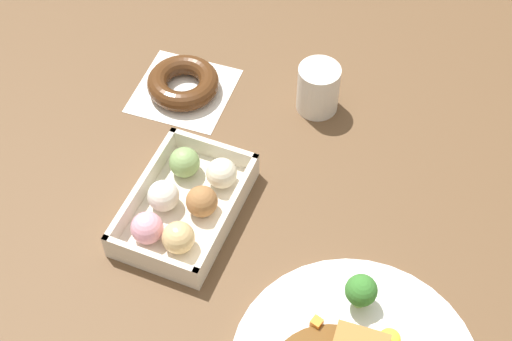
% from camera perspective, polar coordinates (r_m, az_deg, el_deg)
% --- Properties ---
extents(ground_plane, '(1.60, 1.60, 0.00)m').
position_cam_1_polar(ground_plane, '(0.98, 1.16, -5.55)').
color(ground_plane, brown).
extents(donut_box, '(0.20, 0.13, 0.05)m').
position_cam_1_polar(donut_box, '(0.99, -5.54, -2.54)').
color(donut_box, beige).
rests_on(donut_box, ground_plane).
extents(chocolate_ring_donut, '(0.15, 0.15, 0.03)m').
position_cam_1_polar(chocolate_ring_donut, '(1.14, -5.61, 6.66)').
color(chocolate_ring_donut, white).
rests_on(chocolate_ring_donut, ground_plane).
extents(coffee_mug, '(0.06, 0.06, 0.08)m').
position_cam_1_polar(coffee_mug, '(1.10, 4.80, 6.30)').
color(coffee_mug, silver).
rests_on(coffee_mug, ground_plane).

